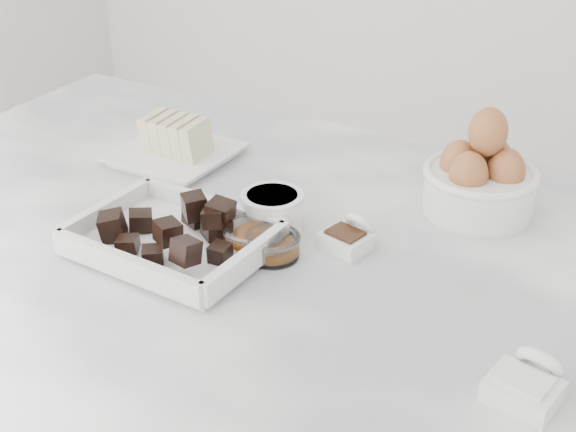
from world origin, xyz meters
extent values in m
cube|color=white|center=(0.00, 0.00, 0.92)|extent=(1.20, 0.80, 0.04)
cube|color=white|center=(-0.09, -0.05, 0.95)|extent=(0.22, 0.17, 0.01)
cube|color=white|center=(-0.24, 0.16, 0.95)|extent=(0.14, 0.14, 0.01)
cube|color=white|center=(-0.24, 0.16, 0.95)|extent=(0.16, 0.16, 0.00)
cylinder|color=white|center=(-0.02, 0.06, 0.96)|extent=(0.08, 0.08, 0.05)
cylinder|color=white|center=(-0.02, 0.06, 0.98)|extent=(0.06, 0.06, 0.01)
cylinder|color=white|center=(0.19, 0.22, 0.97)|extent=(0.14, 0.14, 0.05)
torus|color=white|center=(0.19, 0.22, 0.99)|extent=(0.14, 0.14, 0.01)
ellipsoid|color=#A56635|center=(0.21, 0.23, 1.00)|extent=(0.05, 0.05, 0.06)
ellipsoid|color=#A56635|center=(0.16, 0.22, 1.00)|extent=(0.05, 0.05, 0.06)
ellipsoid|color=#A56635|center=(0.19, 0.25, 1.00)|extent=(0.05, 0.05, 0.06)
ellipsoid|color=#A56635|center=(0.18, 0.20, 1.00)|extent=(0.05, 0.05, 0.06)
ellipsoid|color=#A56635|center=(0.19, 0.23, 1.05)|extent=(0.05, 0.05, 0.06)
cylinder|color=white|center=(0.02, 0.00, 0.95)|extent=(0.06, 0.06, 0.03)
torus|color=white|center=(0.02, 0.00, 0.96)|extent=(0.06, 0.06, 0.01)
cylinder|color=orange|center=(0.02, 0.00, 0.95)|extent=(0.05, 0.05, 0.01)
cylinder|color=white|center=(-0.01, 0.00, 0.95)|extent=(0.07, 0.07, 0.03)
torus|color=white|center=(-0.01, 0.00, 0.97)|extent=(0.08, 0.08, 0.01)
ellipsoid|color=#FF6A07|center=(-0.01, 0.00, 0.96)|extent=(0.05, 0.05, 0.02)
cube|color=white|center=(0.08, 0.06, 0.95)|extent=(0.06, 0.06, 0.02)
cube|color=black|center=(0.08, 0.06, 0.96)|extent=(0.05, 0.04, 0.00)
torus|color=white|center=(0.09, 0.08, 0.96)|extent=(0.05, 0.04, 0.04)
cube|color=white|center=(0.33, -0.10, 0.95)|extent=(0.07, 0.06, 0.02)
cube|color=white|center=(0.33, -0.10, 0.96)|extent=(0.05, 0.04, 0.00)
torus|color=white|center=(0.34, -0.07, 0.96)|extent=(0.05, 0.04, 0.04)
camera|label=1|loc=(0.42, -0.67, 1.42)|focal=50.00mm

